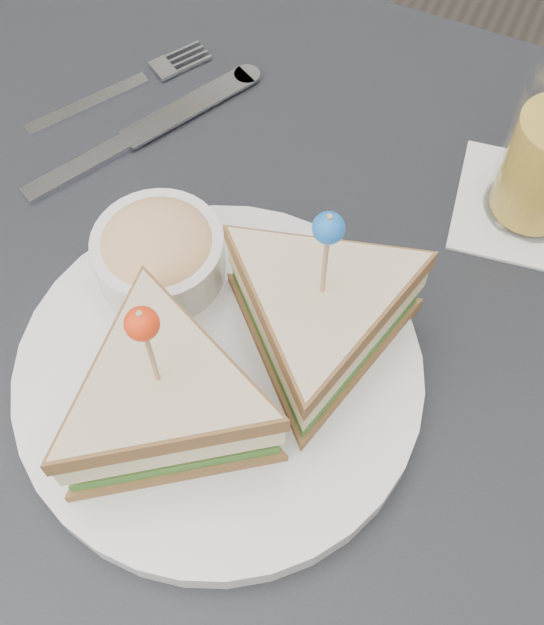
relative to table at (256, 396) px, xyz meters
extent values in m
plane|color=#3F3833|center=(0.00, 0.00, -0.67)|extent=(3.50, 3.50, 0.00)
cube|color=black|center=(0.00, 0.00, 0.06)|extent=(0.80, 0.80, 0.03)
cylinder|color=black|center=(-0.35, 0.35, -0.31)|extent=(0.04, 0.04, 0.72)
cylinder|color=white|center=(-0.01, -0.03, 0.08)|extent=(0.31, 0.31, 0.02)
cylinder|color=white|center=(-0.01, -0.03, 0.10)|extent=(0.31, 0.31, 0.01)
cylinder|color=tan|center=(-0.02, -0.08, 0.20)|extent=(0.00, 0.00, 0.09)
sphere|color=red|center=(-0.02, -0.08, 0.23)|extent=(0.02, 0.02, 0.02)
cylinder|color=tan|center=(0.04, 0.02, 0.20)|extent=(0.00, 0.00, 0.09)
sphere|color=blue|center=(0.04, 0.02, 0.23)|extent=(0.02, 0.02, 0.02)
cylinder|color=silver|center=(-0.09, 0.02, 0.11)|extent=(0.10, 0.10, 0.04)
ellipsoid|color=#E0B772|center=(-0.09, 0.02, 0.13)|extent=(0.09, 0.09, 0.04)
cube|color=white|center=(-0.24, 0.16, 0.08)|extent=(0.07, 0.11, 0.00)
cube|color=white|center=(-0.20, 0.23, 0.08)|extent=(0.03, 0.03, 0.00)
cube|color=silver|center=(-0.20, 0.10, 0.08)|extent=(0.07, 0.10, 0.01)
cube|color=silver|center=(-0.15, 0.19, 0.08)|extent=(0.08, 0.12, 0.00)
cylinder|color=silver|center=(-0.12, 0.25, 0.08)|extent=(0.03, 0.03, 0.00)
cube|color=white|center=(0.15, 0.21, 0.08)|extent=(0.13, 0.13, 0.00)
camera|label=1|loc=(0.12, -0.23, 0.58)|focal=45.00mm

